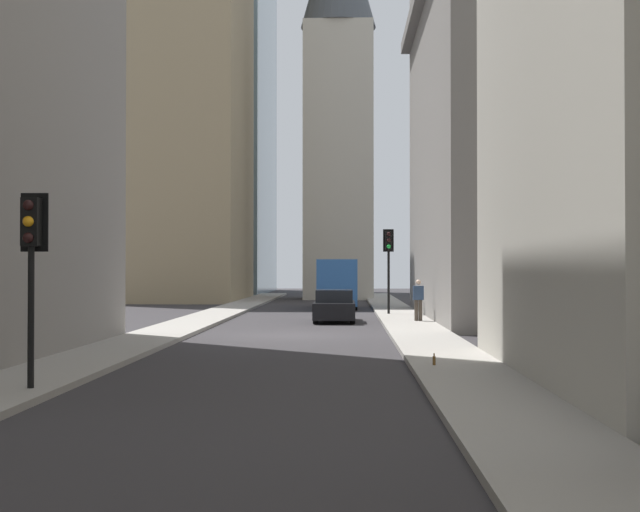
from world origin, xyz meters
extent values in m
plane|color=#302D30|center=(0.00, 0.00, 0.00)|extent=(135.00, 135.00, 0.00)
cube|color=gray|center=(0.00, 4.50, 0.07)|extent=(90.00, 2.20, 0.14)
cube|color=gray|center=(0.00, -4.50, 0.07)|extent=(90.00, 2.20, 0.14)
cube|color=gray|center=(9.88, -10.60, 9.02)|extent=(19.12, 10.00, 18.04)
cube|color=#9E8966|center=(31.61, 10.60, 14.67)|extent=(13.35, 10.00, 29.35)
cube|color=beige|center=(34.89, -1.30, 10.41)|extent=(5.22, 5.22, 20.82)
cube|color=#285699|center=(18.93, -1.40, 1.54)|extent=(4.60, 2.25, 2.60)
cube|color=#38383D|center=(22.13, -1.40, 1.19)|extent=(1.90, 2.25, 1.90)
cube|color=black|center=(22.13, -1.40, 1.79)|extent=(1.92, 2.09, 0.64)
cylinder|color=black|center=(22.13, -2.38, 0.44)|extent=(0.88, 0.28, 0.88)
cylinder|color=black|center=(22.13, -0.41, 0.44)|extent=(0.88, 0.28, 0.88)
cylinder|color=black|center=(17.53, -2.38, 0.44)|extent=(0.88, 0.28, 0.88)
cylinder|color=black|center=(17.53, -0.41, 0.44)|extent=(0.88, 0.28, 0.88)
cube|color=black|center=(7.57, -1.40, 0.53)|extent=(4.30, 1.78, 0.70)
cube|color=black|center=(7.37, -1.40, 1.15)|extent=(2.10, 1.58, 0.54)
cylinder|color=black|center=(8.92, -2.18, 0.32)|extent=(0.64, 0.22, 0.64)
cylinder|color=black|center=(8.92, -0.62, 0.32)|extent=(0.64, 0.22, 0.64)
cylinder|color=black|center=(6.22, -2.18, 0.32)|extent=(0.64, 0.22, 0.64)
cylinder|color=black|center=(6.22, -0.62, 0.32)|extent=(0.64, 0.22, 0.64)
cylinder|color=black|center=(-13.88, 3.91, 1.45)|extent=(0.12, 0.12, 2.63)
cube|color=black|center=(-13.88, 3.91, 3.22)|extent=(0.28, 0.32, 0.90)
cube|color=black|center=(-13.72, 3.91, 3.22)|extent=(0.03, 0.52, 1.10)
sphere|color=black|center=(-14.04, 3.91, 3.52)|extent=(0.20, 0.20, 0.20)
sphere|color=orange|center=(-14.04, 3.91, 3.22)|extent=(0.20, 0.20, 0.20)
sphere|color=black|center=(-14.04, 3.91, 2.92)|extent=(0.20, 0.20, 0.20)
cylinder|color=black|center=(11.70, -3.98, 1.70)|extent=(0.12, 0.12, 3.12)
cube|color=black|center=(11.70, -3.98, 3.71)|extent=(0.28, 0.32, 0.90)
cube|color=black|center=(11.85, -3.98, 3.71)|extent=(0.03, 0.52, 1.10)
sphere|color=black|center=(11.54, -3.98, 4.01)|extent=(0.20, 0.20, 0.20)
sphere|color=black|center=(11.54, -3.98, 3.71)|extent=(0.20, 0.20, 0.20)
sphere|color=green|center=(11.54, -3.98, 3.41)|extent=(0.20, 0.20, 0.20)
cylinder|color=#473D33|center=(6.18, -5.04, 0.58)|extent=(0.16, 0.16, 0.88)
cylinder|color=#473D33|center=(6.18, -4.87, 0.58)|extent=(0.16, 0.16, 0.88)
cube|color=navy|center=(6.18, -4.95, 1.32)|extent=(0.26, 0.44, 0.59)
sphere|color=beige|center=(6.18, -4.95, 1.76)|extent=(0.22, 0.22, 0.22)
cylinder|color=brown|center=(-9.95, -3.93, 0.24)|extent=(0.07, 0.07, 0.20)
cylinder|color=brown|center=(-9.95, -3.93, 0.38)|extent=(0.03, 0.03, 0.07)
camera|label=1|loc=(-29.24, -1.94, 2.36)|focal=47.13mm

